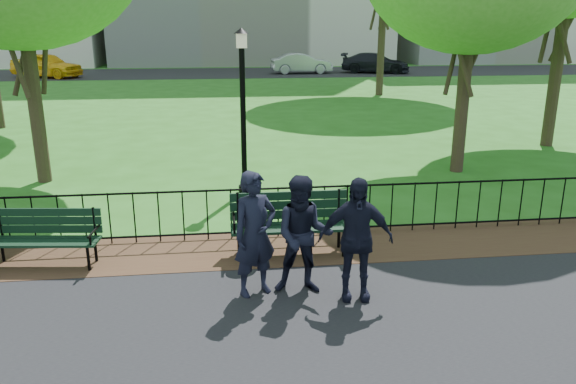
{
  "coord_description": "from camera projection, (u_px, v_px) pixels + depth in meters",
  "views": [
    {
      "loc": [
        -1.13,
        -7.02,
        3.57
      ],
      "look_at": [
        -0.09,
        1.5,
        0.96
      ],
      "focal_mm": 35.0,
      "sensor_mm": 36.0,
      "label": 1
    }
  ],
  "objects": [
    {
      "name": "person_mid",
      "position": [
        304.0,
        235.0,
        7.5
      ],
      "size": [
        0.85,
        0.52,
        1.64
      ],
      "primitive_type": "imported",
      "rotation": [
        0.0,
        0.0,
        -0.14
      ],
      "color": "black",
      "rests_on": "asphalt_path"
    },
    {
      "name": "sedan_silver",
      "position": [
        301.0,
        63.0,
        40.28
      ],
      "size": [
        4.41,
        1.7,
        1.43
      ],
      "primitive_type": "imported",
      "rotation": [
        0.0,
        0.0,
        1.61
      ],
      "color": "#A1A2A8",
      "rests_on": "far_street"
    },
    {
      "name": "person_right",
      "position": [
        356.0,
        239.0,
        7.34
      ],
      "size": [
        1.02,
        0.51,
        1.67
      ],
      "primitive_type": "imported",
      "rotation": [
        0.0,
        0.0,
        -0.11
      ],
      "color": "black",
      "rests_on": "asphalt_path"
    },
    {
      "name": "taxi",
      "position": [
        46.0,
        65.0,
        37.23
      ],
      "size": [
        5.15,
        3.75,
        1.63
      ],
      "primitive_type": "imported",
      "rotation": [
        0.0,
        0.0,
        1.14
      ],
      "color": "yellow",
      "rests_on": "far_street"
    },
    {
      "name": "park_bench_main",
      "position": [
        274.0,
        216.0,
        8.75
      ],
      "size": [
        1.89,
        0.59,
        1.07
      ],
      "rotation": [
        0.0,
        0.0,
        -0.0
      ],
      "color": "black",
      "rests_on": "ground"
    },
    {
      "name": "sedan_dark",
      "position": [
        375.0,
        63.0,
        40.75
      ],
      "size": [
        5.3,
        3.52,
        1.43
      ],
      "primitive_type": "imported",
      "rotation": [
        0.0,
        0.0,
        1.23
      ],
      "color": "black",
      "rests_on": "far_street"
    },
    {
      "name": "ground",
      "position": [
        307.0,
        288.0,
        7.84
      ],
      "size": [
        120.0,
        120.0,
        0.0
      ],
      "primitive_type": "plane",
      "color": "#255B18"
    },
    {
      "name": "person_left",
      "position": [
        255.0,
        234.0,
        7.45
      ],
      "size": [
        0.74,
        0.64,
        1.72
      ],
      "primitive_type": "imported",
      "rotation": [
        0.0,
        0.0,
        0.43
      ],
      "color": "black",
      "rests_on": "asphalt_path"
    },
    {
      "name": "park_bench_left_a",
      "position": [
        45.0,
        232.0,
        8.47
      ],
      "size": [
        1.7,
        0.7,
        0.94
      ],
      "rotation": [
        0.0,
        0.0,
        -0.12
      ],
      "color": "black",
      "rests_on": "ground"
    },
    {
      "name": "dirt_strip",
      "position": [
        293.0,
        247.0,
        9.26
      ],
      "size": [
        60.0,
        1.6,
        0.01
      ],
      "primitive_type": "cube",
      "color": "#3B2218",
      "rests_on": "ground"
    },
    {
      "name": "iron_fence",
      "position": [
        290.0,
        209.0,
        9.59
      ],
      "size": [
        24.06,
        0.06,
        1.0
      ],
      "color": "black",
      "rests_on": "ground"
    },
    {
      "name": "lamppost",
      "position": [
        243.0,
        106.0,
        11.73
      ],
      "size": [
        0.31,
        0.31,
        3.46
      ],
      "color": "black",
      "rests_on": "ground"
    },
    {
      "name": "far_street",
      "position": [
        234.0,
        73.0,
        41.08
      ],
      "size": [
        70.0,
        9.0,
        0.01
      ],
      "primitive_type": "cube",
      "color": "black",
      "rests_on": "ground"
    }
  ]
}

